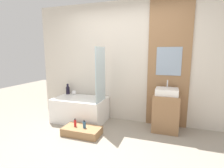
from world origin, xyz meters
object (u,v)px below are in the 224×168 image
at_px(bottle_soap_primary, 75,123).
at_px(bottle_soap_secondary, 84,124).
at_px(vase_tall_dark, 68,90).
at_px(bathtub, 80,109).
at_px(wooden_step_bench, 82,131).
at_px(sink, 167,92).
at_px(vase_round_light, 74,92).

xyz_separation_m(bottle_soap_primary, bottle_soap_secondary, (0.19, 0.00, -0.00)).
bearing_deg(vase_tall_dark, bathtub, -28.70).
distance_m(bathtub, wooden_step_bench, 0.75).
bearing_deg(bottle_soap_primary, bathtub, 110.68).
bearing_deg(wooden_step_bench, vase_tall_dark, 134.07).
bearing_deg(bottle_soap_secondary, bathtub, 124.64).
distance_m(wooden_step_bench, sink, 1.78).
height_order(bathtub, bottle_soap_primary, bathtub).
relative_size(vase_tall_dark, vase_round_light, 2.40).
relative_size(sink, bottle_soap_primary, 2.73).
xyz_separation_m(bathtub, bottle_soap_secondary, (0.43, -0.62, -0.05)).
distance_m(sink, bottle_soap_secondary, 1.68).
distance_m(bathtub, bottle_soap_primary, 0.66).
distance_m(bathtub, vase_round_light, 0.50).
bearing_deg(bathtub, sink, 3.21).
bearing_deg(wooden_step_bench, vase_round_light, 127.78).
height_order(bathtub, vase_round_light, vase_round_light).
distance_m(wooden_step_bench, vase_tall_dark, 1.34).
xyz_separation_m(vase_tall_dark, bottle_soap_primary, (0.71, -0.88, -0.41)).
bearing_deg(vase_tall_dark, sink, -3.91).
distance_m(vase_tall_dark, bottle_soap_secondary, 1.33).
xyz_separation_m(bathtub, wooden_step_bench, (0.37, -0.62, -0.19)).
bearing_deg(wooden_step_bench, bathtub, 121.19).
xyz_separation_m(vase_tall_dark, bottle_soap_secondary, (0.90, -0.88, -0.42)).
bearing_deg(wooden_step_bench, sink, 26.27).
bearing_deg(bottle_soap_secondary, vase_round_light, 129.89).
bearing_deg(vase_round_light, wooden_step_bench, -52.22).
distance_m(bathtub, sink, 1.91).
xyz_separation_m(wooden_step_bench, vase_tall_dark, (-0.85, 0.88, 0.55)).
height_order(vase_round_light, bottle_soap_secondary, vase_round_light).
distance_m(sink, vase_round_light, 2.15).
distance_m(vase_round_light, bottle_soap_secondary, 1.19).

